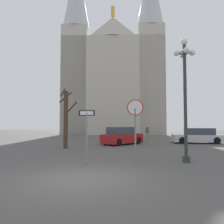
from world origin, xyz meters
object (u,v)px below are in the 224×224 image
Objects in this scene: stop_sign at (135,119)px; one_way_arrow_sign at (87,130)px; bare_tree at (66,118)px; street_lamp at (185,86)px; parked_car_far_red at (122,136)px; parked_car_near_silver at (198,136)px; pedestrian_walking at (147,132)px; cathedral at (113,78)px.

one_way_arrow_sign is at bearing -172.33° from stop_sign.
bare_tree reaches higher than one_way_arrow_sign.
bare_tree is at bearing 145.13° from street_lamp.
parked_car_far_red is at bearing 41.81° from bare_tree.
bare_tree reaches higher than parked_car_near_silver.
parked_car_far_red is (-3.58, 9.06, -3.03)m from street_lamp.
parked_car_near_silver is 1.08× the size of parked_car_far_red.
stop_sign is 0.66× the size of parked_car_near_silver.
bare_tree is at bearing -135.06° from pedestrian_walking.
one_way_arrow_sign reaches higher than parked_car_far_red.
bare_tree is at bearing 129.62° from stop_sign.
cathedral is at bearing 101.61° from street_lamp.
cathedral reaches higher than parked_car_far_red.
street_lamp reaches higher than bare_tree.
one_way_arrow_sign is 0.59× the size of parked_car_far_red.
one_way_arrow_sign is 13.71m from pedestrian_walking.
pedestrian_walking is at bearing 83.79° from stop_sign.
bare_tree is 9.45m from pedestrian_walking.
one_way_arrow_sign is 0.54× the size of bare_tree.
parked_car_far_red reaches higher than parked_car_near_silver.
stop_sign is 8.19m from bare_tree.
parked_car_far_red is (-1.10, 9.99, -1.37)m from stop_sign.
one_way_arrow_sign is (-2.21, -0.30, -0.49)m from stop_sign.
pedestrian_walking is at bearing 166.70° from parked_car_near_silver.
parked_car_near_silver is (6.14, 11.80, -1.42)m from stop_sign.
street_lamp is 9.50m from bare_tree.
stop_sign is at bearing -83.73° from parked_car_far_red.
cathedral is 20.88m from pedestrian_walking.
bare_tree is 1.02× the size of parked_car_near_silver.
one_way_arrow_sign is at bearing -105.29° from pedestrian_walking.
stop_sign is 3.13m from street_lamp.
stop_sign is at bearing 7.67° from one_way_arrow_sign.
stop_sign reaches higher than parked_car_near_silver.
cathedral is at bearing 96.76° from stop_sign.
street_lamp is 1.46× the size of parked_car_far_red.
pedestrian_walking is at bearing 95.15° from street_lamp.
bare_tree is at bearing 114.52° from one_way_arrow_sign.
one_way_arrow_sign reaches higher than parked_car_near_silver.
street_lamp is (4.69, 1.24, 2.15)m from one_way_arrow_sign.
parked_car_near_silver is at bearing 14.01° from parked_car_far_red.
parked_car_far_red is 2.41× the size of pedestrian_walking.
cathedral reaches higher than parked_car_near_silver.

